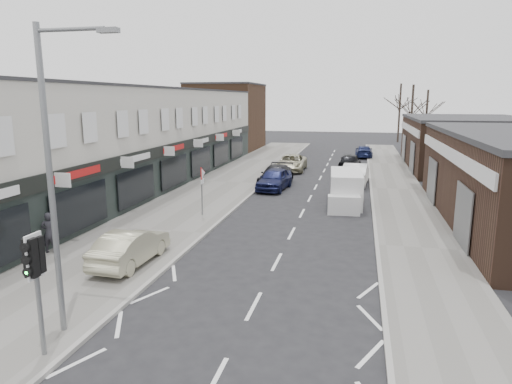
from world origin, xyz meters
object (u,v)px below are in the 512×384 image
Objects in this scene: parked_car_right_b at (350,161)px; sedan_on_pavement at (131,247)px; warning_sign at (202,177)px; parked_car_right_a at (356,174)px; parked_car_left_b at (276,175)px; white_van at (346,189)px; parked_car_left_a at (274,179)px; traffic_light at (35,267)px; parked_car_right_c at (364,152)px; pedestrian at (49,233)px; parked_car_left_c at (291,163)px; street_lamp at (55,167)px.

sedan_on_pavement is at bearing 79.10° from parked_car_right_b.
warning_sign is 0.55× the size of parked_car_right_a.
white_van is at bearing -44.20° from parked_car_left_b.
parked_car_left_a is 1.72m from parked_car_left_b.
parked_car_left_a is at bearing 85.85° from traffic_light.
pedestrian is at bearing 69.69° from parked_car_right_c.
street_lamp is at bearing -93.93° from parked_car_left_c.
parked_car_left_c is 1.05× the size of parked_car_right_a.
street_lamp is at bearing 101.17° from sedan_on_pavement.
parked_car_left_c is at bearing 96.11° from parked_car_left_a.
parked_car_right_a is at bearing -143.97° from pedestrian.
pedestrian is 0.38× the size of parked_car_left_a.
parked_car_right_c is at bearing -101.84° from sedan_on_pavement.
pedestrian is 22.50m from parked_car_right_a.
warning_sign is 17.43m from parked_car_left_c.
traffic_light is 33.79m from parked_car_right_b.
parked_car_left_a reaches higher than parked_car_left_b.
parked_car_left_c is at bearing 59.74° from parked_car_right_c.
street_lamp is 1.55× the size of parked_car_left_c.
parked_car_left_a reaches higher than parked_car_right_b.
warning_sign is at bearing -98.36° from parked_car_left_c.
parked_car_right_c is at bearing 79.47° from traffic_light.
parked_car_left_b is (2.38, 17.80, -0.05)m from sedan_on_pavement.
white_van reaches higher than parked_car_left_c.
parked_car_left_c is (2.49, 24.92, -0.07)m from sedan_on_pavement.
pedestrian is 0.33× the size of parked_car_left_c.
parked_car_left_b is 10.38m from parked_car_right_b.
warning_sign reaches higher than parked_car_left_a.
warning_sign is at bearing -100.34° from parked_car_left_a.
parked_car_right_b is at bearing 61.81° from parked_car_left_b.
parked_car_left_c is at bearing 86.83° from street_lamp.
pedestrian reaches higher than sedan_on_pavement.
pedestrian is (-11.49, -11.94, 0.02)m from white_van.
pedestrian reaches higher than parked_car_right_a.
traffic_light is 0.71× the size of parked_car_right_b.
sedan_on_pavement is (-0.83, 5.09, -3.84)m from street_lamp.
white_van is at bearing -119.82° from sedan_on_pavement.
parked_car_left_a is 1.01× the size of parked_car_right_b.
warning_sign is 10.43m from parked_car_left_b.
traffic_light is 31.31m from parked_car_left_c.
street_lamp reaches higher than parked_car_left_c.
parked_car_right_c is at bearing -131.27° from pedestrian.
white_van is 7.57m from parked_car_left_b.
street_lamp is at bearing 77.52° from parked_car_right_a.
white_van is at bearing 95.19° from parked_car_right_b.
white_van is at bearing 68.68° from street_lamp.
pedestrian reaches higher than parked_car_left_b.
white_van is at bearing 89.94° from parked_car_right_a.
parked_car_right_a is (5.79, 1.65, 0.08)m from parked_car_left_b.
sedan_on_pavement is (-7.64, -12.36, -0.17)m from white_van.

